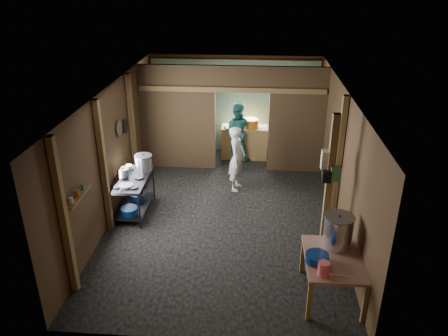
# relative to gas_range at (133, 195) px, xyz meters

# --- Properties ---
(floor) EXTENTS (4.50, 7.00, 0.00)m
(floor) POSITION_rel_gas_range_xyz_m (1.88, 0.15, -0.39)
(floor) COLOR black
(floor) RESTS_ON ground
(ceiling) EXTENTS (4.50, 7.00, 0.00)m
(ceiling) POSITION_rel_gas_range_xyz_m (1.88, 0.15, 2.21)
(ceiling) COLOR #444341
(ceiling) RESTS_ON ground
(wall_back) EXTENTS (4.50, 0.00, 2.60)m
(wall_back) POSITION_rel_gas_range_xyz_m (1.88, 3.65, 0.91)
(wall_back) COLOR #42321D
(wall_back) RESTS_ON ground
(wall_front) EXTENTS (4.50, 0.00, 2.60)m
(wall_front) POSITION_rel_gas_range_xyz_m (1.88, -3.35, 0.91)
(wall_front) COLOR #42321D
(wall_front) RESTS_ON ground
(wall_left) EXTENTS (0.00, 7.00, 2.60)m
(wall_left) POSITION_rel_gas_range_xyz_m (-0.37, 0.15, 0.91)
(wall_left) COLOR #42321D
(wall_left) RESTS_ON ground
(wall_right) EXTENTS (0.00, 7.00, 2.60)m
(wall_right) POSITION_rel_gas_range_xyz_m (4.13, 0.15, 0.91)
(wall_right) COLOR #42321D
(wall_right) RESTS_ON ground
(partition_left) EXTENTS (1.85, 0.10, 2.60)m
(partition_left) POSITION_rel_gas_range_xyz_m (0.55, 2.35, 0.91)
(partition_left) COLOR #503E24
(partition_left) RESTS_ON floor
(partition_right) EXTENTS (1.35, 0.10, 2.60)m
(partition_right) POSITION_rel_gas_range_xyz_m (3.46, 2.35, 0.91)
(partition_right) COLOR #503E24
(partition_right) RESTS_ON floor
(partition_header) EXTENTS (1.30, 0.10, 0.60)m
(partition_header) POSITION_rel_gas_range_xyz_m (2.13, 2.35, 1.91)
(partition_header) COLOR #503E24
(partition_header) RESTS_ON wall_back
(turquoise_panel) EXTENTS (4.40, 0.06, 2.50)m
(turquoise_panel) POSITION_rel_gas_range_xyz_m (1.88, 3.59, 0.86)
(turquoise_panel) COLOR #75A09B
(turquoise_panel) RESTS_ON wall_back
(back_counter) EXTENTS (1.20, 0.50, 0.85)m
(back_counter) POSITION_rel_gas_range_xyz_m (2.18, 3.10, 0.03)
(back_counter) COLOR olive
(back_counter) RESTS_ON floor
(wall_clock) EXTENTS (0.20, 0.03, 0.20)m
(wall_clock) POSITION_rel_gas_range_xyz_m (2.13, 3.55, 1.51)
(wall_clock) COLOR silver
(wall_clock) RESTS_ON wall_back
(post_left_a) EXTENTS (0.10, 0.12, 2.60)m
(post_left_a) POSITION_rel_gas_range_xyz_m (-0.30, -2.45, 0.91)
(post_left_a) COLOR olive
(post_left_a) RESTS_ON floor
(post_left_b) EXTENTS (0.10, 0.12, 2.60)m
(post_left_b) POSITION_rel_gas_range_xyz_m (-0.30, -0.65, 0.91)
(post_left_b) COLOR olive
(post_left_b) RESTS_ON floor
(post_left_c) EXTENTS (0.10, 0.12, 2.60)m
(post_left_c) POSITION_rel_gas_range_xyz_m (-0.30, 1.35, 0.91)
(post_left_c) COLOR olive
(post_left_c) RESTS_ON floor
(post_right) EXTENTS (0.10, 0.12, 2.60)m
(post_right) POSITION_rel_gas_range_xyz_m (4.06, -0.05, 0.91)
(post_right) COLOR olive
(post_right) RESTS_ON floor
(post_free) EXTENTS (0.12, 0.12, 2.60)m
(post_free) POSITION_rel_gas_range_xyz_m (3.73, -1.15, 0.91)
(post_free) COLOR olive
(post_free) RESTS_ON floor
(cross_beam) EXTENTS (4.40, 0.12, 0.12)m
(cross_beam) POSITION_rel_gas_range_xyz_m (1.88, 2.30, 1.66)
(cross_beam) COLOR olive
(cross_beam) RESTS_ON wall_left
(pan_lid_big) EXTENTS (0.03, 0.34, 0.34)m
(pan_lid_big) POSITION_rel_gas_range_xyz_m (-0.33, 0.55, 1.26)
(pan_lid_big) COLOR gray
(pan_lid_big) RESTS_ON wall_left
(pan_lid_small) EXTENTS (0.03, 0.30, 0.30)m
(pan_lid_small) POSITION_rel_gas_range_xyz_m (-0.33, 0.95, 1.16)
(pan_lid_small) COLOR black
(pan_lid_small) RESTS_ON wall_left
(wall_shelf) EXTENTS (0.14, 0.80, 0.03)m
(wall_shelf) POSITION_rel_gas_range_xyz_m (-0.27, -1.95, 1.01)
(wall_shelf) COLOR olive
(wall_shelf) RESTS_ON wall_left
(jar_white) EXTENTS (0.07, 0.07, 0.10)m
(jar_white) POSITION_rel_gas_range_xyz_m (-0.27, -2.20, 1.07)
(jar_white) COLOR silver
(jar_white) RESTS_ON wall_shelf
(jar_yellow) EXTENTS (0.08, 0.08, 0.10)m
(jar_yellow) POSITION_rel_gas_range_xyz_m (-0.27, -1.95, 1.07)
(jar_yellow) COLOR #BA6619
(jar_yellow) RESTS_ON wall_shelf
(jar_green) EXTENTS (0.06, 0.06, 0.10)m
(jar_green) POSITION_rel_gas_range_xyz_m (-0.27, -1.73, 1.07)
(jar_green) COLOR #3C8056
(jar_green) RESTS_ON wall_shelf
(bag_white) EXTENTS (0.22, 0.15, 0.32)m
(bag_white) POSITION_rel_gas_range_xyz_m (3.68, -1.07, 1.39)
(bag_white) COLOR silver
(bag_white) RESTS_ON post_free
(bag_green) EXTENTS (0.16, 0.12, 0.24)m
(bag_green) POSITION_rel_gas_range_xyz_m (3.80, -1.21, 1.21)
(bag_green) COLOR #3C8056
(bag_green) RESTS_ON post_free
(bag_black) EXTENTS (0.14, 0.10, 0.20)m
(bag_black) POSITION_rel_gas_range_xyz_m (3.66, -1.23, 1.16)
(bag_black) COLOR black
(bag_black) RESTS_ON post_free
(gas_range) EXTENTS (0.69, 1.34, 0.79)m
(gas_range) POSITION_rel_gas_range_xyz_m (0.00, 0.00, 0.00)
(gas_range) COLOR black
(gas_range) RESTS_ON floor
(prep_table) EXTENTS (0.87, 1.19, 0.70)m
(prep_table) POSITION_rel_gas_range_xyz_m (3.71, -2.28, -0.04)
(prep_table) COLOR #A2735F
(prep_table) RESTS_ON floor
(stove_pot_large) EXTENTS (0.41, 0.41, 0.36)m
(stove_pot_large) POSITION_rel_gas_range_xyz_m (0.17, 0.39, 0.56)
(stove_pot_large) COLOR silver
(stove_pot_large) RESTS_ON gas_range
(stove_pot_med) EXTENTS (0.29, 0.29, 0.21)m
(stove_pot_med) POSITION_rel_gas_range_xyz_m (-0.17, 0.03, 0.48)
(stove_pot_med) COLOR silver
(stove_pot_med) RESTS_ON gas_range
(stove_saucepan) EXTENTS (0.22, 0.22, 0.10)m
(stove_saucepan) POSITION_rel_gas_range_xyz_m (-0.17, 0.38, 0.45)
(stove_saucepan) COLOR silver
(stove_saucepan) RESTS_ON gas_range
(frying_pan) EXTENTS (0.35, 0.53, 0.06)m
(frying_pan) POSITION_rel_gas_range_xyz_m (0.00, -0.39, 0.42)
(frying_pan) COLOR gray
(frying_pan) RESTS_ON gas_range
(blue_tub_front) EXTENTS (0.34, 0.34, 0.14)m
(blue_tub_front) POSITION_rel_gas_range_xyz_m (0.00, -0.35, -0.17)
(blue_tub_front) COLOR navy
(blue_tub_front) RESTS_ON gas_range
(blue_tub_back) EXTENTS (0.33, 0.33, 0.13)m
(blue_tub_back) POSITION_rel_gas_range_xyz_m (0.00, 0.29, -0.18)
(blue_tub_back) COLOR navy
(blue_tub_back) RESTS_ON gas_range
(stock_pot) EXTENTS (0.54, 0.54, 0.54)m
(stock_pot) POSITION_rel_gas_range_xyz_m (3.79, -1.94, 0.56)
(stock_pot) COLOR silver
(stock_pot) RESTS_ON prep_table
(wash_basin) EXTENTS (0.36, 0.36, 0.13)m
(wash_basin) POSITION_rel_gas_range_xyz_m (3.44, -2.39, 0.37)
(wash_basin) COLOR navy
(wash_basin) RESTS_ON prep_table
(pink_bucket) EXTENTS (0.20, 0.20, 0.20)m
(pink_bucket) POSITION_rel_gas_range_xyz_m (3.50, -2.68, 0.41)
(pink_bucket) COLOR #F95F6D
(pink_bucket) RESTS_ON prep_table
(knife) EXTENTS (0.30, 0.06, 0.01)m
(knife) POSITION_rel_gas_range_xyz_m (3.67, -2.70, 0.31)
(knife) COLOR silver
(knife) RESTS_ON prep_table
(yellow_tub) EXTENTS (0.40, 0.40, 0.22)m
(yellow_tub) POSITION_rel_gas_range_xyz_m (2.34, 3.10, 0.57)
(yellow_tub) COLOR #BA6619
(yellow_tub) RESTS_ON back_counter
(cook) EXTENTS (0.45, 0.60, 1.50)m
(cook) POSITION_rel_gas_range_xyz_m (2.07, 1.23, 0.36)
(cook) COLOR white
(cook) RESTS_ON floor
(worker_back) EXTENTS (0.84, 0.70, 1.55)m
(worker_back) POSITION_rel_gas_range_xyz_m (1.99, 2.94, 0.38)
(worker_back) COLOR teal
(worker_back) RESTS_ON floor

